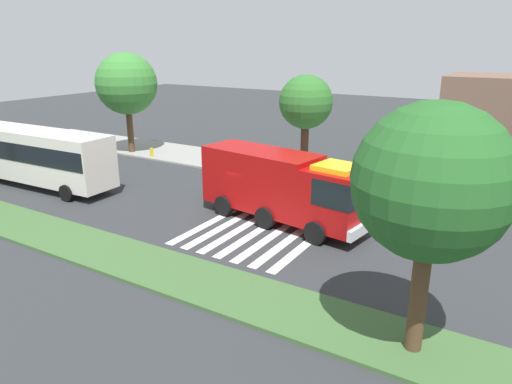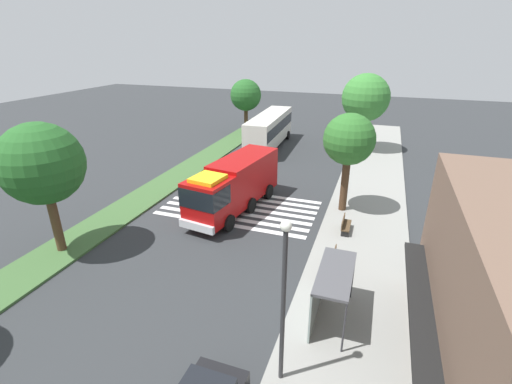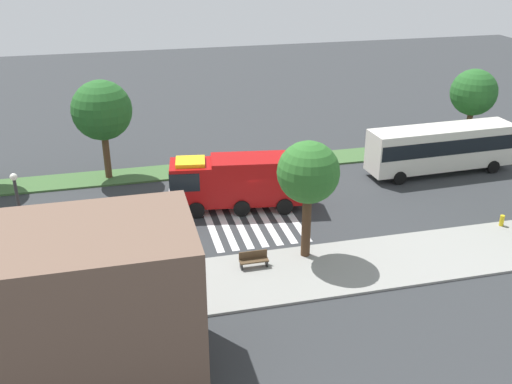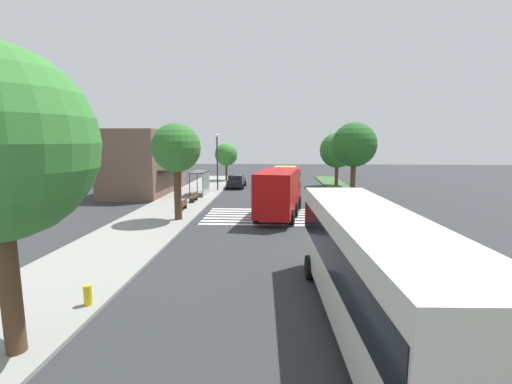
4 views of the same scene
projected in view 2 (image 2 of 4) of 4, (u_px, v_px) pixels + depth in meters
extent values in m
plane|color=#2D3033|center=(246.00, 201.00, 27.49)|extent=(120.00, 120.00, 0.00)
cube|color=gray|center=(366.00, 218.00, 24.81)|extent=(60.00, 5.38, 0.14)
cube|color=#3D6033|center=(159.00, 188.00, 29.76)|extent=(60.00, 3.00, 0.14)
cube|color=silver|center=(252.00, 194.00, 28.80)|extent=(0.45, 10.97, 0.01)
cube|color=silver|center=(248.00, 198.00, 28.02)|extent=(0.45, 10.97, 0.01)
cube|color=silver|center=(244.00, 203.00, 27.24)|extent=(0.45, 10.97, 0.01)
cube|color=silver|center=(240.00, 208.00, 26.46)|extent=(0.45, 10.97, 0.01)
cube|color=silver|center=(235.00, 213.00, 25.68)|extent=(0.45, 10.97, 0.01)
cube|color=silver|center=(230.00, 218.00, 24.89)|extent=(0.45, 10.97, 0.01)
cube|color=silver|center=(225.00, 224.00, 24.11)|extent=(0.45, 10.97, 0.01)
cube|color=#A50C0C|center=(209.00, 201.00, 22.88)|extent=(3.04, 2.89, 2.79)
cube|color=#A50C0C|center=(244.00, 177.00, 26.49)|extent=(6.60, 3.42, 3.05)
cube|color=black|center=(205.00, 195.00, 22.33)|extent=(2.30, 2.80, 1.23)
cube|color=silver|center=(196.00, 227.00, 22.15)|extent=(0.61, 2.53, 0.50)
cube|color=yellow|center=(208.00, 178.00, 22.29)|extent=(2.13, 2.02, 0.24)
cylinder|color=black|center=(229.00, 223.00, 23.11)|extent=(1.13, 0.46, 1.10)
cylinder|color=black|center=(197.00, 215.00, 24.19)|extent=(1.13, 0.46, 1.10)
cylinder|color=black|center=(269.00, 192.00, 27.83)|extent=(1.13, 0.46, 1.10)
cylinder|color=black|center=(240.00, 186.00, 28.91)|extent=(1.13, 0.46, 1.10)
cylinder|color=black|center=(251.00, 205.00, 25.53)|extent=(1.13, 0.46, 1.10)
cylinder|color=black|center=(221.00, 199.00, 26.60)|extent=(1.13, 0.46, 1.10)
cube|color=#720505|center=(352.00, 119.00, 52.13)|extent=(4.72, 1.93, 0.75)
cube|color=black|center=(353.00, 114.00, 52.06)|extent=(2.66, 1.65, 0.60)
cylinder|color=black|center=(357.00, 124.00, 50.66)|extent=(0.65, 0.24, 0.64)
cylinder|color=black|center=(344.00, 123.00, 51.25)|extent=(0.65, 0.24, 0.64)
cylinder|color=black|center=(359.00, 120.00, 53.30)|extent=(0.65, 0.24, 0.64)
cylinder|color=black|center=(347.00, 119.00, 53.88)|extent=(0.65, 0.24, 0.64)
cube|color=silver|center=(269.00, 129.00, 40.37)|extent=(11.58, 2.99, 3.15)
cube|color=black|center=(269.00, 126.00, 40.22)|extent=(11.35, 3.03, 1.13)
cylinder|color=black|center=(268.00, 134.00, 44.87)|extent=(1.01, 0.34, 1.00)
cylinder|color=black|center=(288.00, 135.00, 44.18)|extent=(1.01, 0.34, 1.00)
cylinder|color=black|center=(247.00, 152.00, 37.79)|extent=(1.01, 0.34, 1.00)
cylinder|color=black|center=(271.00, 154.00, 37.10)|extent=(1.01, 0.34, 1.00)
cube|color=#4C4C51|center=(336.00, 272.00, 14.89)|extent=(3.50, 1.40, 0.12)
cube|color=#8C9E99|center=(318.00, 293.00, 15.56)|extent=(3.50, 0.08, 2.40)
cylinder|color=#333338|center=(353.00, 276.00, 16.64)|extent=(0.08, 0.08, 2.40)
cylinder|color=#333338|center=(344.00, 328.00, 13.69)|extent=(0.08, 0.08, 2.40)
cube|color=#4C3823|center=(338.00, 260.00, 19.23)|extent=(1.60, 0.50, 0.08)
cube|color=#4C3823|center=(334.00, 255.00, 19.19)|extent=(1.60, 0.06, 0.45)
cube|color=black|center=(339.00, 257.00, 19.94)|extent=(0.08, 0.45, 0.37)
cube|color=black|center=(335.00, 271.00, 18.69)|extent=(0.08, 0.45, 0.37)
cube|color=#4C3823|center=(346.00, 225.00, 22.80)|extent=(1.60, 0.50, 0.08)
cube|color=#4C3823|center=(343.00, 221.00, 22.77)|extent=(1.60, 0.06, 0.45)
cube|color=black|center=(347.00, 223.00, 23.52)|extent=(0.08, 0.45, 0.37)
cube|color=black|center=(345.00, 234.00, 22.27)|extent=(0.08, 0.45, 0.37)
cylinder|color=#2D2D30|center=(283.00, 311.00, 11.93)|extent=(0.16, 0.16, 5.99)
sphere|color=white|center=(286.00, 226.00, 10.69)|extent=(0.36, 0.36, 0.36)
cube|color=black|center=(421.00, 312.00, 12.36)|extent=(9.22, 0.80, 0.16)
cylinder|color=#513823|center=(362.00, 132.00, 38.99)|extent=(0.51, 0.51, 3.85)
sphere|color=#387F33|center=(366.00, 98.00, 37.56)|extent=(4.91, 4.91, 4.91)
cylinder|color=#47301E|center=(345.00, 184.00, 25.15)|extent=(0.52, 0.52, 3.92)
sphere|color=#2D6B28|center=(349.00, 139.00, 23.91)|extent=(3.44, 3.44, 3.44)
cylinder|color=#47301E|center=(246.00, 119.00, 46.72)|extent=(0.49, 0.49, 3.30)
sphere|color=#235B23|center=(246.00, 95.00, 45.54)|extent=(3.89, 3.89, 3.89)
cylinder|color=#513823|center=(55.00, 221.00, 20.30)|extent=(0.50, 0.50, 3.69)
sphere|color=#235B23|center=(41.00, 164.00, 18.98)|extent=(4.36, 4.36, 4.36)
cylinder|color=gold|center=(353.00, 153.00, 37.39)|extent=(0.28, 0.28, 0.70)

